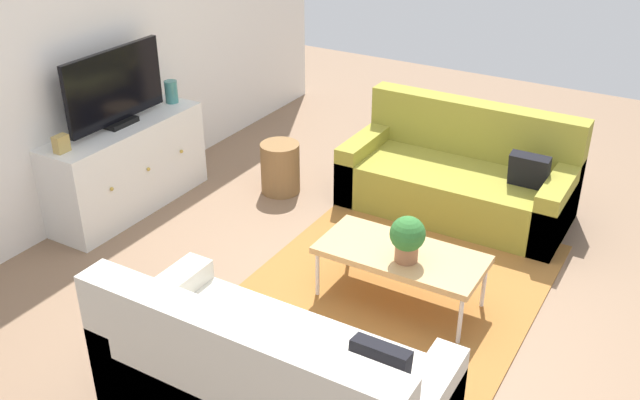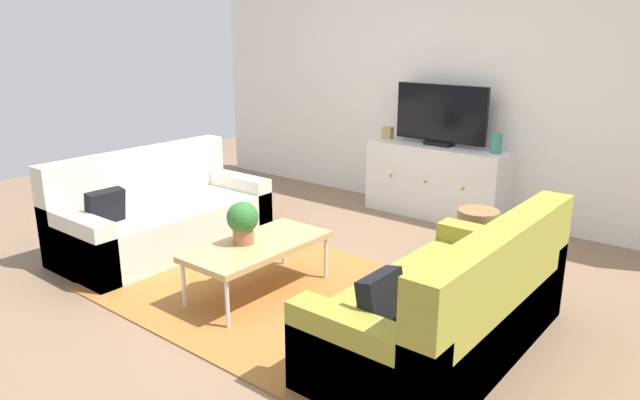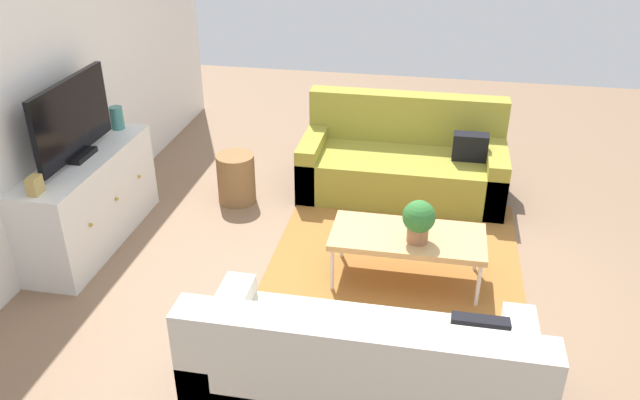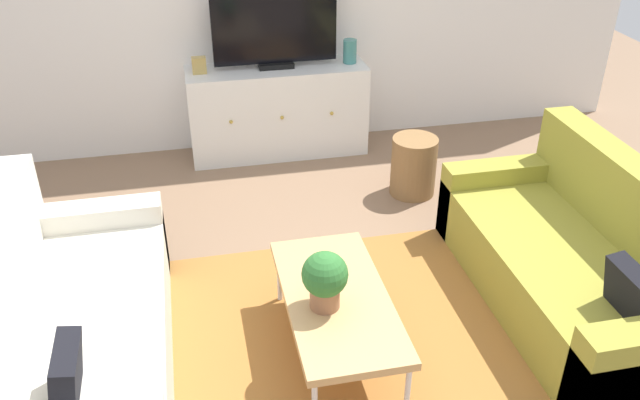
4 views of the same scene
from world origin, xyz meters
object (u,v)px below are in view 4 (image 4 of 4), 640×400
Objects in this scene: coffee_table at (337,300)px; potted_plant at (325,278)px; tv_console at (278,111)px; couch_left_side at (59,335)px; couch_right_side at (583,264)px; mantel_clock at (199,65)px; glass_vase at (350,51)px; flat_screen_tv at (275,29)px; wicker_basket at (414,166)px.

potted_plant is (-0.08, -0.07, 0.20)m from coffee_table.
potted_plant is at bearing -93.74° from tv_console.
couch_left_side is 2.80m from tv_console.
couch_left_side is 5.86× the size of potted_plant.
couch_right_side is 1.61m from potted_plant.
mantel_clock is (-2.01, 2.37, 0.54)m from couch_right_side.
glass_vase is (-0.80, 2.37, 0.57)m from couch_right_side.
couch_right_side is 1.85× the size of flat_screen_tv.
flat_screen_tv is 0.64m from glass_vase.
potted_plant is 1.62× the size of glass_vase.
couch_left_side is 2.59m from mantel_clock.
mantel_clock reaches higher than couch_left_side.
potted_plant is at bearing -80.32° from mantel_clock.
flat_screen_tv is at bearing 178.12° from glass_vase.
potted_plant is 1.99m from wicker_basket.
wicker_basket is (2.36, 1.45, -0.05)m from couch_left_side.
mantel_clock is at bearing 99.68° from potted_plant.
wicker_basket is (-0.52, 1.45, -0.05)m from couch_right_side.
couch_left_side reaches higher than coffee_table.
couch_left_side is 2.89m from couch_right_side.
flat_screen_tv is 5.15× the size of glass_vase.
glass_vase is 1.47× the size of mantel_clock.
glass_vase is at bearing 0.00° from mantel_clock.
couch_right_side reaches higher than tv_console.
tv_console is 1.28m from wicker_basket.
potted_plant is 0.69× the size of wicker_basket.
potted_plant is 2.63m from mantel_clock.
flat_screen_tv is (0.17, 2.60, 0.48)m from potted_plant.
flat_screen_tv is (1.48, 2.39, 0.78)m from couch_left_side.
wicker_basket is (0.88, -0.94, -0.82)m from flat_screen_tv.
tv_console is at bearing 133.79° from wicker_basket.
mantel_clock is at bearing 101.64° from coffee_table.
tv_console is (1.48, 2.37, 0.10)m from couch_left_side.
glass_vase reaches higher than mantel_clock.
couch_left_side is 2.92m from flat_screen_tv.
flat_screen_tv is at bearing 58.24° from couch_left_side.
couch_left_side is 1.00× the size of couch_right_side.
mantel_clock is 0.29× the size of wicker_basket.
couch_left_side is 3.21m from glass_vase.
couch_left_side is at bearing -131.36° from glass_vase.
coffee_table is 8.46× the size of mantel_clock.
glass_vase is 1.22m from mantel_clock.
flat_screen_tv reaches higher than potted_plant.
couch_left_side is 1.66× the size of coffee_table.
flat_screen_tv is 7.58× the size of mantel_clock.
glass_vase is at bearing 106.54° from wicker_basket.
wicker_basket is (1.05, 1.66, -0.34)m from potted_plant.
couch_left_side is 9.53× the size of glass_vase.
couch_left_side is at bearing -110.20° from mantel_clock.
coffee_table is at bearing -105.57° from glass_vase.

